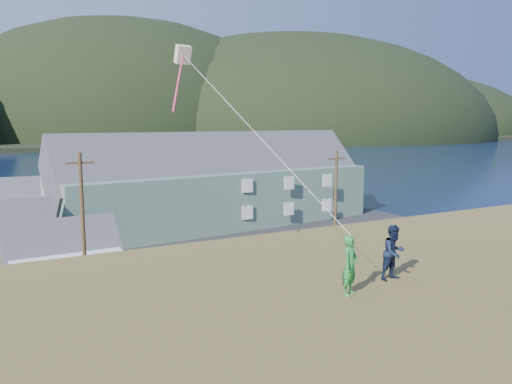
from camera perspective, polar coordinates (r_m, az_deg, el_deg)
ground at (r=31.78m, az=-13.15°, el=-13.25°), size 900.00×900.00×0.00m
grass_strip at (r=29.96m, az=-12.14°, el=-14.46°), size 110.00×8.00×0.10m
waterfront_lot at (r=47.70m, az=-18.43°, el=-6.16°), size 72.00×36.00×0.12m
wharf at (r=69.63m, az=-26.51°, el=-1.88°), size 26.00×14.00×0.90m
far_shore at (r=358.97m, az=-26.87°, el=5.53°), size 900.00×320.00×2.00m
far_hills at (r=311.24m, az=-20.09°, el=5.83°), size 760.00×265.00×143.00m
lodge at (r=55.16m, az=-4.28°, el=1.11°), size 36.28×13.68×12.46m
shed_white at (r=36.58m, az=-21.17°, el=-7.01°), size 7.62×5.26×5.87m
shed_palegreen_far at (r=55.37m, az=-21.78°, el=-1.57°), size 11.18×7.12×7.13m
utility_poles at (r=31.29m, az=-19.03°, el=-4.60°), size 36.23×0.24×9.54m
kite_flyer_green at (r=12.55m, az=10.70°, el=-8.23°), size 0.65×0.58×1.49m
kite_flyer_navy at (r=13.98m, az=15.49°, el=-6.68°), size 0.76×0.61×1.50m
kite_rig at (r=15.88m, az=-8.23°, el=14.67°), size 1.71×3.10×7.77m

